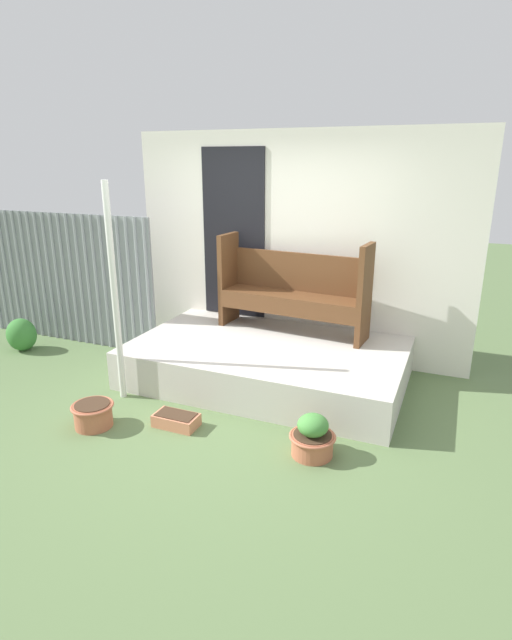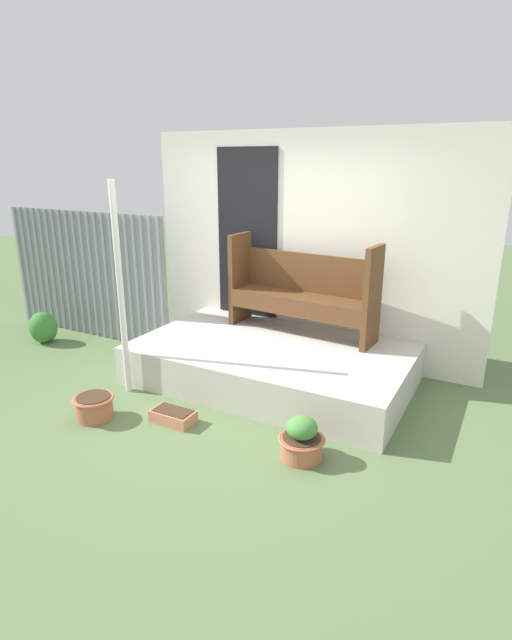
{
  "view_description": "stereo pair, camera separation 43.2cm",
  "coord_description": "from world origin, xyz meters",
  "px_view_note": "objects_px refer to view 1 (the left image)",
  "views": [
    {
      "loc": [
        1.99,
        -3.75,
        2.26
      ],
      "look_at": [
        0.29,
        0.3,
        0.86
      ],
      "focal_mm": 28.0,
      "sensor_mm": 36.0,
      "label": 1
    },
    {
      "loc": [
        2.38,
        -3.56,
        2.26
      ],
      "look_at": [
        0.29,
        0.3,
        0.86
      ],
      "focal_mm": 28.0,
      "sensor_mm": 36.0,
      "label": 2
    }
  ],
  "objects_px": {
    "flower_pot_left": "(93,414)",
    "shrub_by_fence": "(21,335)",
    "flower_pot_middle": "(312,438)",
    "bench": "(293,286)",
    "planter_box_rect": "(176,420)",
    "support_post": "(115,295)"
  },
  "relations": [
    {
      "from": "flower_pot_left",
      "to": "shrub_by_fence",
      "type": "relative_size",
      "value": 0.92
    },
    {
      "from": "flower_pot_middle",
      "to": "shrub_by_fence",
      "type": "height_order",
      "value": "shrub_by_fence"
    },
    {
      "from": "flower_pot_middle",
      "to": "flower_pot_left",
      "type": "bearing_deg",
      "value": -170.77
    },
    {
      "from": "bench",
      "to": "planter_box_rect",
      "type": "xyz_separation_m",
      "value": [
        -0.48,
        -1.77,
        -0.87
      ]
    },
    {
      "from": "flower_pot_left",
      "to": "planter_box_rect",
      "type": "relative_size",
      "value": 0.95
    },
    {
      "from": "flower_pot_left",
      "to": "flower_pot_middle",
      "type": "relative_size",
      "value": 0.99
    },
    {
      "from": "flower_pot_left",
      "to": "planter_box_rect",
      "type": "bearing_deg",
      "value": 22.79
    },
    {
      "from": "flower_pot_left",
      "to": "support_post",
      "type": "bearing_deg",
      "value": 102.12
    },
    {
      "from": "planter_box_rect",
      "to": "shrub_by_fence",
      "type": "bearing_deg",
      "value": 162.26
    },
    {
      "from": "bench",
      "to": "shrub_by_fence",
      "type": "relative_size",
      "value": 4.22
    },
    {
      "from": "bench",
      "to": "flower_pot_middle",
      "type": "distance_m",
      "value": 2.05
    },
    {
      "from": "planter_box_rect",
      "to": "shrub_by_fence",
      "type": "distance_m",
      "value": 2.89
    },
    {
      "from": "shrub_by_fence",
      "to": "planter_box_rect",
      "type": "bearing_deg",
      "value": -17.74
    },
    {
      "from": "planter_box_rect",
      "to": "shrub_by_fence",
      "type": "height_order",
      "value": "shrub_by_fence"
    },
    {
      "from": "support_post",
      "to": "flower_pot_left",
      "type": "height_order",
      "value": "support_post"
    },
    {
      "from": "support_post",
      "to": "shrub_by_fence",
      "type": "xyz_separation_m",
      "value": [
        -1.95,
        0.57,
        -0.85
      ]
    },
    {
      "from": "flower_pot_left",
      "to": "flower_pot_middle",
      "type": "distance_m",
      "value": 1.95
    },
    {
      "from": "support_post",
      "to": "flower_pot_middle",
      "type": "height_order",
      "value": "support_post"
    },
    {
      "from": "bench",
      "to": "flower_pot_middle",
      "type": "relative_size",
      "value": 4.56
    },
    {
      "from": "planter_box_rect",
      "to": "flower_pot_middle",
      "type": "bearing_deg",
      "value": 1.29
    },
    {
      "from": "flower_pot_left",
      "to": "shrub_by_fence",
      "type": "height_order",
      "value": "shrub_by_fence"
    },
    {
      "from": "support_post",
      "to": "bench",
      "type": "xyz_separation_m",
      "value": [
        1.29,
        1.46,
        -0.12
      ]
    }
  ]
}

